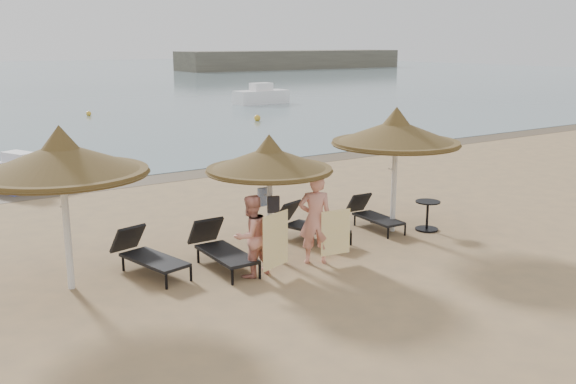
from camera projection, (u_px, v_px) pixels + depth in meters
name	position (u px, v px, depth m)	size (l,w,h in m)	color
ground	(278.00, 263.00, 13.44)	(160.00, 160.00, 0.00)	#9F7C4F
wet_sand_strip	(122.00, 183.00, 21.03)	(200.00, 1.60, 0.01)	brown
palapa_left	(61.00, 160.00, 11.50)	(3.11, 3.11, 3.09)	silver
palapa_center	(269.00, 160.00, 13.37)	(2.69, 2.69, 2.66)	silver
palapa_right	(396.00, 133.00, 15.16)	(3.06, 3.06, 3.04)	silver
lounger_far_left	(146.00, 254.00, 12.83)	(1.05, 2.02, 0.86)	black
lounger_near_left	(220.00, 247.00, 13.17)	(0.70, 2.02, 0.90)	black
lounger_near_right	(308.00, 224.00, 14.94)	(1.15, 1.98, 0.84)	black
lounger_far_right	(372.00, 214.00, 15.91)	(0.67, 1.76, 0.78)	black
side_table	(427.00, 216.00, 15.72)	(0.60, 0.60, 0.73)	black
person_left	(251.00, 230.00, 12.50)	(0.87, 0.57, 1.90)	#DE8D79
person_right	(315.00, 212.00, 13.21)	(1.02, 0.66, 2.21)	#DE8D79
towel_left	(276.00, 240.00, 12.45)	(0.75, 0.27, 1.10)	yellow
towel_right	(336.00, 232.00, 13.30)	(0.68, 0.12, 0.96)	yellow
bag_patterned	(265.00, 197.00, 13.70)	(0.31, 0.11, 0.39)	white
bag_dark	(274.00, 205.00, 13.45)	(0.26, 0.15, 0.35)	black
pedal_boat	(32.00, 173.00, 20.43)	(2.91, 2.39, 1.17)	#364BB2
buoy_mid	(89.00, 114.00, 39.78)	(0.31, 0.31, 0.31)	gold
buoy_right	(257.00, 118.00, 37.16)	(0.38, 0.38, 0.38)	gold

